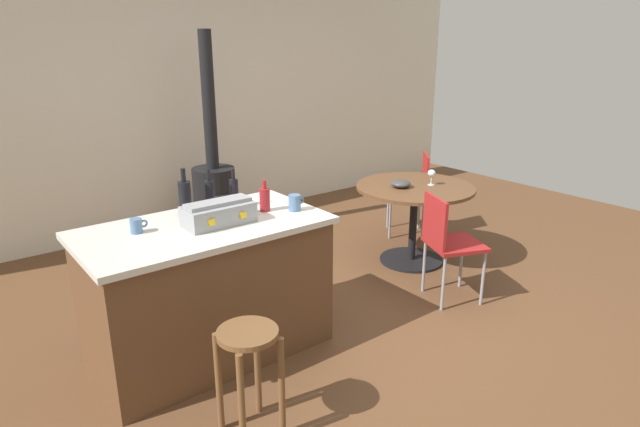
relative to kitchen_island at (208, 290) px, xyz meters
The scene contains 17 objects.
ground_plane 1.28m from the kitchen_island, 14.80° to the right, with size 8.80×8.80×0.00m, color brown.
back_wall 3.00m from the kitchen_island, 66.13° to the left, with size 8.00×0.10×2.70m, color silver.
kitchen_island is the anchor object (origin of this frame).
wooden_stool 0.86m from the kitchen_island, 103.27° to the right, with size 0.32×0.32×0.61m.
dining_table 2.22m from the kitchen_island, ahead, with size 1.07×1.07×0.74m.
folding_chair_near 1.89m from the kitchen_island, 14.29° to the right, with size 0.53×0.53×0.87m.
folding_chair_far 2.86m from the kitchen_island, 15.29° to the left, with size 0.56×0.56×0.87m.
wood_stove 2.27m from the kitchen_island, 61.54° to the left, with size 0.44×0.45×2.10m.
toolbox 0.53m from the kitchen_island, 32.05° to the right, with size 0.43×0.23×0.15m.
bottle_0 0.70m from the kitchen_island, ahead, with size 0.07×0.07×0.21m.
bottle_1 0.63m from the kitchen_island, 53.61° to the left, with size 0.06×0.06×0.29m.
bottle_2 0.62m from the kitchen_island, 92.47° to the left, with size 0.08×0.08×0.32m.
bottle_3 0.68m from the kitchen_island, 31.01° to the left, with size 0.06×0.06×0.27m.
cup_0 0.63m from the kitchen_island, 164.65° to the left, with size 0.11×0.07×0.09m.
cup_1 0.80m from the kitchen_island, 11.19° to the right, with size 0.12×0.08×0.11m.
wine_glass 2.37m from the kitchen_island, ahead, with size 0.07×0.07×0.14m.
serving_bowl 2.10m from the kitchen_island, ahead, with size 0.18×0.18×0.07m, color #383838.
Camera 1 is at (-2.53, -2.63, 2.01)m, focal length 30.11 mm.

